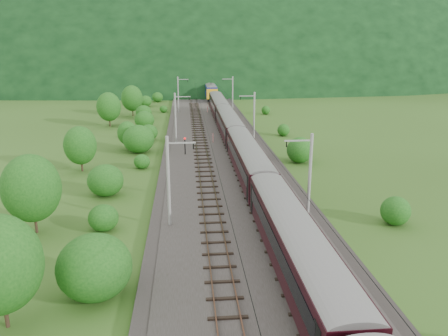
{
  "coord_description": "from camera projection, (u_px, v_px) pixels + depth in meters",
  "views": [
    {
      "loc": [
        -4.56,
        -35.92,
        15.89
      ],
      "look_at": [
        -0.56,
        9.63,
        2.6
      ],
      "focal_mm": 35.0,
      "sensor_mm": 36.0,
      "label": 1
    }
  ],
  "objects": [
    {
      "name": "hazard_post_near",
      "position": [
        213.0,
        138.0,
        70.07
      ],
      "size": [
        0.16,
        0.16,
        1.46
      ],
      "primitive_type": "cylinder",
      "color": "red",
      "rests_on": "railbed"
    },
    {
      "name": "mountain_ridge",
      "position": [
        25.0,
        64.0,
        316.07
      ],
      "size": [
        336.0,
        280.0,
        132.0
      ],
      "primitive_type": "ellipsoid",
      "color": "black",
      "rests_on": "ground"
    },
    {
      "name": "signal",
      "position": [
        185.0,
        144.0,
        62.31
      ],
      "size": [
        0.27,
        0.27,
        2.44
      ],
      "color": "black",
      "rests_on": "railbed"
    },
    {
      "name": "catenary_left",
      "position": [
        176.0,
        117.0,
        68.02
      ],
      "size": [
        2.54,
        192.28,
        8.0
      ],
      "color": "gray",
      "rests_on": "railbed"
    },
    {
      "name": "railbed",
      "position": [
        229.0,
        188.0,
        48.71
      ],
      "size": [
        14.0,
        220.0,
        0.3
      ],
      "primitive_type": "cube",
      "color": "#38332D",
      "rests_on": "ground"
    },
    {
      "name": "catenary_right",
      "position": [
        254.0,
        116.0,
        69.05
      ],
      "size": [
        2.54,
        192.28,
        8.0
      ],
      "color": "gray",
      "rests_on": "railbed"
    },
    {
      "name": "mountain_main",
      "position": [
        192.0,
        66.0,
        287.89
      ],
      "size": [
        504.0,
        360.0,
        244.0
      ],
      "primitive_type": "ellipsoid",
      "color": "black",
      "rests_on": "ground"
    },
    {
      "name": "vegetation_right",
      "position": [
        396.0,
        219.0,
        36.87
      ],
      "size": [
        7.14,
        101.37,
        3.18
      ],
      "color": "#174D14",
      "rests_on": "ground"
    },
    {
      "name": "vegetation_left",
      "position": [
        106.0,
        148.0,
        55.54
      ],
      "size": [
        13.4,
        148.46,
        6.96
      ],
      "color": "#174D14",
      "rests_on": "ground"
    },
    {
      "name": "overhead_wires",
      "position": [
        229.0,
        127.0,
        46.77
      ],
      "size": [
        4.83,
        198.0,
        0.03
      ],
      "color": "black",
      "rests_on": "ground"
    },
    {
      "name": "track_left",
      "position": [
        207.0,
        187.0,
        48.44
      ],
      "size": [
        2.4,
        220.0,
        0.27
      ],
      "color": "#543424",
      "rests_on": "railbed"
    },
    {
      "name": "hazard_post_far",
      "position": [
        207.0,
        109.0,
        99.79
      ],
      "size": [
        0.15,
        0.15,
        1.37
      ],
      "primitive_type": "cylinder",
      "color": "red",
      "rests_on": "railbed"
    },
    {
      "name": "track_right",
      "position": [
        250.0,
        186.0,
        48.85
      ],
      "size": [
        2.4,
        220.0,
        0.27
      ],
      "color": "#543424",
      "rests_on": "railbed"
    },
    {
      "name": "train",
      "position": [
        237.0,
        135.0,
        60.15
      ],
      "size": [
        2.93,
        139.03,
        5.1
      ],
      "color": "black",
      "rests_on": "ground"
    },
    {
      "name": "ground",
      "position": [
        240.0,
        225.0,
        39.18
      ],
      "size": [
        600.0,
        600.0,
        0.0
      ],
      "primitive_type": "plane",
      "color": "#2E4D18",
      "rests_on": "ground"
    }
  ]
}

